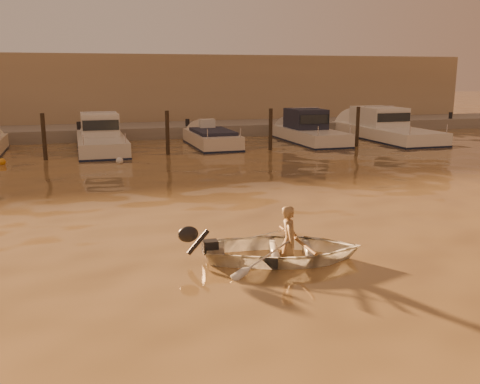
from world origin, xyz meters
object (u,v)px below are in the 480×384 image
object	(u,v)px
dinghy	(284,250)
moored_boat_5	(386,128)
person	(289,240)
waterfront_building	(137,92)
moored_boat_3	(212,142)
moored_boat_4	(310,131)
moored_boat_2	(101,138)

from	to	relation	value
dinghy	moored_boat_5	size ratio (longest dim) A/B	0.35
person	waterfront_building	world-z (taller)	waterfront_building
moored_boat_3	person	bearing A→B (deg)	-98.96
moored_boat_3	moored_boat_4	xyz separation A→B (m)	(5.45, 0.00, 0.40)
moored_boat_4	waterfront_building	size ratio (longest dim) A/B	0.15
waterfront_building	person	bearing A→B (deg)	-90.51
person	waterfront_building	xyz separation A→B (m)	(0.25, 27.93, 2.00)
waterfront_building	moored_boat_3	bearing A→B (deg)	-77.59
moored_boat_4	moored_boat_2	bearing A→B (deg)	180.00
dinghy	moored_boat_2	xyz separation A→B (m)	(-2.70, 16.90, 0.42)
moored_boat_4	moored_boat_5	world-z (taller)	same
dinghy	waterfront_building	size ratio (longest dim) A/B	0.07
moored_boat_5	moored_boat_3	bearing A→B (deg)	180.00
dinghy	moored_boat_5	xyz separation A→B (m)	(12.88, 16.90, 0.42)
moored_boat_3	waterfront_building	bearing A→B (deg)	102.41
moored_boat_3	waterfront_building	world-z (taller)	waterfront_building
moored_boat_2	moored_boat_3	distance (m)	5.48
person	moored_boat_4	size ratio (longest dim) A/B	0.21
moored_boat_2	moored_boat_5	distance (m)	15.58
dinghy	moored_boat_2	distance (m)	17.12
moored_boat_4	waterfront_building	bearing A→B (deg)	125.60
dinghy	moored_boat_3	bearing A→B (deg)	6.15
dinghy	waterfront_building	distance (m)	27.99
moored_boat_5	person	bearing A→B (deg)	-127.07
person	dinghy	bearing A→B (deg)	90.00
dinghy	moored_boat_5	bearing A→B (deg)	-21.87
dinghy	moored_boat_5	distance (m)	21.26
moored_boat_3	moored_boat_5	size ratio (longest dim) A/B	0.66
dinghy	moored_boat_3	distance (m)	17.13
person	waterfront_building	size ratio (longest dim) A/B	0.03
moored_boat_5	dinghy	bearing A→B (deg)	-127.32
moored_boat_5	waterfront_building	world-z (taller)	waterfront_building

